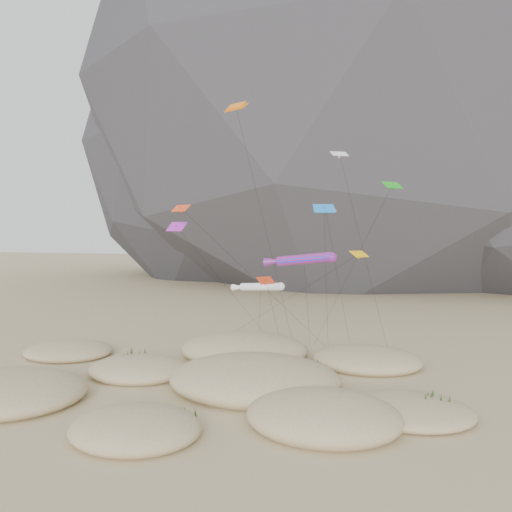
{
  "coord_description": "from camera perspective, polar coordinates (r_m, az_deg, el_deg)",
  "views": [
    {
      "loc": [
        15.13,
        -42.35,
        15.4
      ],
      "look_at": [
        0.29,
        12.0,
        12.49
      ],
      "focal_mm": 35.0,
      "sensor_mm": 36.0,
      "label": 1
    }
  ],
  "objects": [
    {
      "name": "kite_stakes",
      "position": [
        68.44,
        3.41,
        -9.93
      ],
      "size": [
        22.59,
        7.19,
        0.3
      ],
      "color": "#3F2D1E",
      "rests_on": "ground"
    },
    {
      "name": "delta_kites",
      "position": [
        54.32,
        3.3,
        4.15
      ],
      "size": [
        26.63,
        22.29,
        24.7
      ],
      "color": "#1BA819",
      "rests_on": "ground"
    },
    {
      "name": "orange_parafoil",
      "position": [
        58.89,
        -2.21,
        16.32
      ],
      "size": [
        5.92,
        12.83,
        29.89
      ],
      "color": "orange",
      "rests_on": "ground"
    },
    {
      "name": "white_tube_kite",
      "position": [
        56.7,
        0.29,
        -3.55
      ],
      "size": [
        6.9,
        12.24,
        9.69
      ],
      "color": "white",
      "rests_on": "ground"
    },
    {
      "name": "multi_parafoil",
      "position": [
        56.37,
        8.0,
        5.13
      ],
      "size": [
        2.93,
        14.57,
        18.23
      ],
      "color": "red",
      "rests_on": "ground"
    },
    {
      "name": "rainbow_tube_kite",
      "position": [
        53.35,
        5.25,
        -0.4
      ],
      "size": [
        7.97,
        13.38,
        13.18
      ],
      "color": "red",
      "rests_on": "ground"
    },
    {
      "name": "ground",
      "position": [
        47.53,
        -4.32,
        -15.96
      ],
      "size": [
        500.0,
        500.0,
        0.0
      ],
      "primitive_type": "plane",
      "color": "#CCB789",
      "rests_on": "ground"
    },
    {
      "name": "rock_headland",
      "position": [
        171.17,
        12.4,
        22.44
      ],
      "size": [
        226.37,
        148.64,
        177.5
      ],
      "color": "black",
      "rests_on": "ground"
    },
    {
      "name": "dunes",
      "position": [
        51.87,
        -4.72,
        -13.48
      ],
      "size": [
        50.85,
        35.85,
        3.97
      ],
      "color": "#CCB789",
      "rests_on": "ground"
    },
    {
      "name": "dune_grass",
      "position": [
        51.01,
        -3.38,
        -13.66
      ],
      "size": [
        44.62,
        29.36,
        1.53
      ],
      "color": "black",
      "rests_on": "ground"
    }
  ]
}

